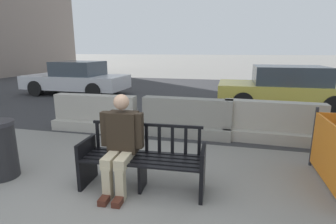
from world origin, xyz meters
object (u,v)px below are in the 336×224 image
(seated_person, at_px, (121,141))
(car_sedan_mid, at_px, (77,79))
(jersey_barrier_centre, at_px, (186,120))
(jersey_barrier_right, at_px, (272,125))
(street_bench, at_px, (143,161))
(car_taxi_near, at_px, (284,88))
(jersey_barrier_left, at_px, (96,115))

(seated_person, xyz_separation_m, car_sedan_mid, (-5.05, 6.93, -0.01))
(jersey_barrier_centre, bearing_deg, jersey_barrier_right, 1.28)
(street_bench, relative_size, car_sedan_mid, 0.39)
(jersey_barrier_centre, relative_size, car_taxi_near, 0.50)
(jersey_barrier_left, relative_size, jersey_barrier_right, 0.99)
(jersey_barrier_left, height_order, car_taxi_near, car_taxi_near)
(street_bench, distance_m, seated_person, 0.41)
(jersey_barrier_left, bearing_deg, jersey_barrier_centre, 2.52)
(jersey_barrier_left, bearing_deg, jersey_barrier_right, 1.96)
(seated_person, bearing_deg, jersey_barrier_right, 48.40)
(jersey_barrier_centre, bearing_deg, street_bench, -94.31)
(street_bench, bearing_deg, jersey_barrier_centre, 85.69)
(jersey_barrier_centre, height_order, jersey_barrier_right, same)
(car_sedan_mid, bearing_deg, street_bench, -52.18)
(jersey_barrier_centre, xyz_separation_m, car_sedan_mid, (-5.52, 4.39, 0.34))
(street_bench, bearing_deg, car_sedan_mid, 127.82)
(jersey_barrier_centre, bearing_deg, car_taxi_near, 52.27)
(jersey_barrier_centre, bearing_deg, seated_person, -100.41)
(seated_person, distance_m, jersey_barrier_centre, 2.61)
(car_sedan_mid, bearing_deg, jersey_barrier_right, -30.61)
(jersey_barrier_right, distance_m, car_taxi_near, 3.43)
(street_bench, xyz_separation_m, jersey_barrier_right, (2.02, 2.52, -0.06))
(seated_person, bearing_deg, car_sedan_mid, 126.05)
(seated_person, xyz_separation_m, jersey_barrier_right, (2.30, 2.59, -0.35))
(jersey_barrier_centre, xyz_separation_m, jersey_barrier_right, (1.83, 0.04, 0.00))
(seated_person, distance_m, car_sedan_mid, 8.58)
(jersey_barrier_left, bearing_deg, street_bench, -49.87)
(street_bench, xyz_separation_m, jersey_barrier_left, (-2.01, 2.38, -0.06))
(jersey_barrier_left, relative_size, car_sedan_mid, 0.46)
(street_bench, bearing_deg, jersey_barrier_right, 51.32)
(street_bench, height_order, car_sedan_mid, car_sedan_mid)
(seated_person, bearing_deg, jersey_barrier_left, 125.16)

